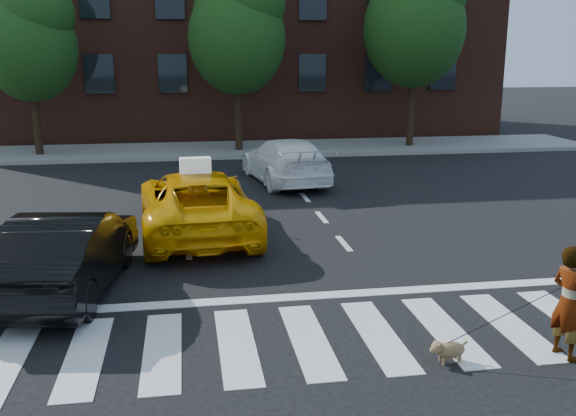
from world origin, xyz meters
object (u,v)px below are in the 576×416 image
at_px(woman, 569,302).
at_px(taxi, 196,203).
at_px(tree_left, 30,36).
at_px(white_suv, 285,161).
at_px(tree_mid, 238,25).
at_px(dog, 447,350).
at_px(tree_right, 416,16).
at_px(black_sedan, 68,252).

bearing_deg(woman, taxi, 21.77).
height_order(tree_left, taxi, tree_left).
xyz_separation_m(white_suv, woman, (1.81, -12.00, 0.09)).
relative_size(tree_mid, dog, 13.14).
bearing_deg(tree_mid, tree_left, 180.00).
relative_size(taxi, dog, 9.35).
relative_size(tree_right, taxi, 1.52).
height_order(black_sedan, white_suv, black_sedan).
xyz_separation_m(tree_right, black_sedan, (-11.11, -14.50, -4.58)).
distance_m(tree_right, taxi, 15.15).
distance_m(tree_right, black_sedan, 18.83).
relative_size(tree_mid, taxi, 1.40).
xyz_separation_m(tree_mid, black_sedan, (-4.11, -14.50, -4.17)).
relative_size(tree_right, white_suv, 1.66).
bearing_deg(tree_right, tree_mid, 180.00).
height_order(tree_left, white_suv, tree_left).
distance_m(tree_right, dog, 19.54).
relative_size(tree_left, white_suv, 1.40).
bearing_deg(dog, taxi, 108.39).
bearing_deg(woman, tree_mid, -4.50).
xyz_separation_m(tree_mid, white_suv, (0.87, -6.01, -4.18)).
bearing_deg(tree_mid, white_suv, -81.80).
xyz_separation_m(tree_mid, tree_right, (7.00, -0.00, 0.41)).
bearing_deg(taxi, white_suv, -121.24).
bearing_deg(black_sedan, dog, 154.35).
distance_m(tree_mid, woman, 18.66).
bearing_deg(tree_right, dog, -108.23).
bearing_deg(tree_left, tree_right, -0.00).
xyz_separation_m(tree_left, tree_right, (14.50, -0.00, 0.82)).
xyz_separation_m(tree_mid, woman, (2.68, -18.01, -4.09)).
bearing_deg(woman, tree_left, 16.52).
distance_m(tree_mid, tree_right, 7.01).
height_order(tree_left, tree_mid, tree_mid).
distance_m(black_sedan, white_suv, 9.83).
distance_m(taxi, woman, 8.10).
bearing_deg(dog, white_suv, 84.72).
bearing_deg(tree_left, white_suv, -35.71).
height_order(woman, dog, woman).
height_order(black_sedan, dog, black_sedan).
xyz_separation_m(white_suv, dog, (0.23, -11.91, -0.49)).
height_order(taxi, white_suv, taxi).
bearing_deg(tree_mid, dog, -86.50).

